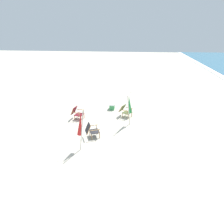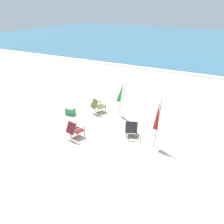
% 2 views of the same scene
% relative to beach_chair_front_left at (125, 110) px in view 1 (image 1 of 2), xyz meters
% --- Properties ---
extents(ground_plane, '(80.00, 80.00, 0.00)m').
position_rel_beach_chair_front_left_xyz_m(ground_plane, '(2.25, -1.67, -0.42)').
color(ground_plane, beige).
extents(beach_chair_front_left, '(0.86, 0.93, 0.79)m').
position_rel_beach_chair_front_left_xyz_m(beach_chair_front_left, '(0.00, 0.00, 0.00)').
color(beach_chair_front_left, '#515B33').
rests_on(beach_chair_front_left, ground).
extents(beach_chair_far_center, '(0.81, 0.88, 0.80)m').
position_rel_beach_chair_front_left_xyz_m(beach_chair_far_center, '(2.87, -1.62, 0.00)').
color(beach_chair_far_center, '#28282D').
rests_on(beach_chair_far_center, ground).
extents(beach_chair_mid_center, '(0.72, 0.83, 0.80)m').
position_rel_beach_chair_front_left_xyz_m(beach_chair_mid_center, '(0.69, -3.01, 0.00)').
color(beach_chair_mid_center, maroon).
rests_on(beach_chair_mid_center, ground).
extents(umbrella_furled_green, '(0.75, 0.36, 2.03)m').
position_rel_beach_chair_front_left_xyz_m(umbrella_furled_green, '(1.31, 0.29, 0.90)').
color(umbrella_furled_green, '#B7B2A8').
rests_on(umbrella_furled_green, ground).
extents(umbrella_furled_red, '(0.35, 0.44, 2.11)m').
position_rel_beach_chair_front_left_xyz_m(umbrella_furled_red, '(4.13, -1.84, 0.96)').
color(umbrella_furled_red, '#B7B2A8').
rests_on(umbrella_furled_red, ground).
extents(cooler_box, '(0.49, 0.35, 0.40)m').
position_rel_beach_chair_front_left_xyz_m(cooler_box, '(-1.17, -0.96, -0.22)').
color(cooler_box, '#338C4C').
rests_on(cooler_box, ground).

